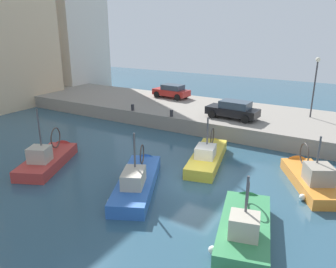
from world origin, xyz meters
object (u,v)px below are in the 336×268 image
parked_car_red (172,91)px  mooring_bollard_mid (172,113)px  fishing_boat_blue (138,184)px  fishing_boat_orange (308,181)px  fishing_boat_red (51,162)px  fishing_boat_yellow (208,159)px  quay_streetlamp (316,78)px  fishing_boat_green (244,230)px  mooring_bollard_north (133,107)px  parked_car_black (233,110)px

parked_car_red → mooring_bollard_mid: 7.50m
fishing_boat_blue → parked_car_red: fishing_boat_blue is taller
mooring_bollard_mid → fishing_boat_orange: bearing=-111.7°
fishing_boat_blue → fishing_boat_red: size_ratio=1.15×
parked_car_red → mooring_bollard_mid: (-6.47, -3.77, -0.43)m
fishing_boat_blue → parked_car_red: bearing=24.4°
fishing_boat_yellow → quay_streetlamp: 11.93m
fishing_boat_green → quay_streetlamp: bearing=-0.0°
fishing_boat_orange → fishing_boat_yellow: fishing_boat_yellow is taller
fishing_boat_green → mooring_bollard_mid: fishing_boat_green is taller
fishing_boat_yellow → fishing_boat_blue: bearing=160.3°
fishing_boat_red → mooring_bollard_mid: (10.03, -3.05, 1.36)m
fishing_boat_red → parked_car_red: 16.62m
fishing_boat_green → fishing_boat_red: (0.79, 12.96, 0.02)m
fishing_boat_red → mooring_bollard_north: 10.17m
fishing_boat_red → quay_streetlamp: (15.68, -12.96, 4.34)m
fishing_boat_green → mooring_bollard_mid: bearing=42.5°
fishing_boat_blue → parked_car_red: 17.78m
mooring_bollard_mid → fishing_boat_blue: bearing=-159.9°
parked_car_red → fishing_boat_green: bearing=-141.7°
fishing_boat_blue → parked_car_black: size_ratio=1.65×
mooring_bollard_north → quay_streetlamp: bearing=-67.9°
mooring_bollard_mid → parked_car_black: bearing=-66.1°
fishing_boat_red → mooring_bollard_north: (10.03, 0.95, 1.36)m
fishing_boat_green → parked_car_red: bearing=38.3°
parked_car_black → fishing_boat_red: bearing=147.7°
fishing_boat_orange → fishing_boat_red: bearing=110.6°
fishing_boat_orange → fishing_boat_green: fishing_boat_green is taller
fishing_boat_blue → fishing_boat_orange: (5.07, -7.96, 0.03)m
fishing_boat_orange → parked_car_red: 18.92m
parked_car_black → mooring_bollard_north: size_ratio=7.72×
parked_car_red → quay_streetlamp: (-0.82, -13.68, 2.55)m
fishing_boat_orange → mooring_bollard_mid: 12.44m
parked_car_black → fishing_boat_yellow: bearing=-173.0°
fishing_boat_green → fishing_boat_yellow: fishing_boat_green is taller
fishing_boat_blue → quay_streetlamp: size_ratio=1.45×
fishing_boat_yellow → mooring_bollard_mid: size_ratio=12.18×
fishing_boat_orange → mooring_bollard_north: bearing=73.6°
parked_car_red → mooring_bollard_north: bearing=177.9°
fishing_boat_orange → fishing_boat_red: size_ratio=0.99×
fishing_boat_blue → parked_car_black: (11.67, -1.04, 1.83)m
parked_car_red → fishing_boat_yellow: bearing=-140.2°
fishing_boat_blue → quay_streetlamp: bearing=-22.7°
fishing_boat_green → parked_car_black: (12.85, 5.34, 1.84)m
mooring_bollard_north → quay_streetlamp: 15.31m
fishing_boat_blue → fishing_boat_orange: size_ratio=1.16×
fishing_boat_red → mooring_bollard_mid: bearing=-16.9°
mooring_bollard_north → fishing_boat_red: bearing=-174.6°
fishing_boat_red → mooring_bollard_north: fishing_boat_red is taller
quay_streetlamp → fishing_boat_red: bearing=140.4°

